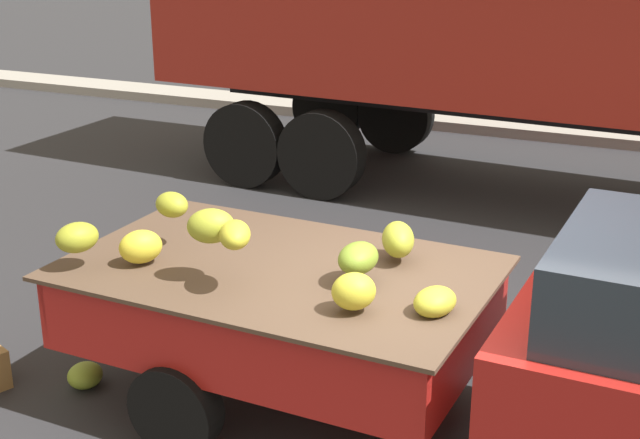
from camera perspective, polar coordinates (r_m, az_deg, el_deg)
The scene contains 4 objects.
ground at distance 6.39m, azimuth 7.72°, elevation -13.49°, with size 220.00×220.00×0.00m, color #28282B.
curb_strip at distance 14.36m, azimuth 17.59°, elevation 5.04°, with size 80.00×0.80×0.16m, color gray.
pickup_truck at distance 5.69m, azimuth 16.02°, elevation -8.26°, with size 5.21×2.04×1.70m.
fallen_banana_bunch_near_tailgate at distance 7.10m, azimuth -14.66°, elevation -9.52°, with size 0.29×0.26×0.18m, color olive.
Camera 1 is at (1.36, -5.19, 3.47)m, focal length 50.52 mm.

